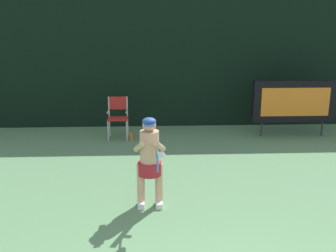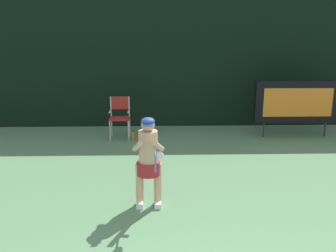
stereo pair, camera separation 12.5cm
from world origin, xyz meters
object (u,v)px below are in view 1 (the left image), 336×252
at_px(scoreboard, 294,101).
at_px(tennis_player, 150,158).
at_px(tennis_racket, 158,161).
at_px(water_bottle, 131,136).
at_px(umpire_chair, 118,115).

height_order(scoreboard, tennis_player, tennis_player).
bearing_deg(tennis_racket, scoreboard, 60.26).
bearing_deg(scoreboard, water_bottle, -176.98).
xyz_separation_m(water_bottle, tennis_racket, (0.60, -4.38, 0.91)).
distance_m(water_bottle, tennis_player, 3.80).
relative_size(umpire_chair, tennis_player, 0.71).
xyz_separation_m(umpire_chair, water_bottle, (0.35, -0.27, -0.50)).
bearing_deg(water_bottle, tennis_racket, -82.19).
relative_size(scoreboard, tennis_racket, 3.65).
height_order(scoreboard, water_bottle, scoreboard).
bearing_deg(water_bottle, umpire_chair, 142.77).
distance_m(scoreboard, tennis_racket, 5.89).
relative_size(scoreboard, water_bottle, 8.30).
bearing_deg(umpire_chair, tennis_racket, -78.39).
height_order(umpire_chair, tennis_player, tennis_player).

